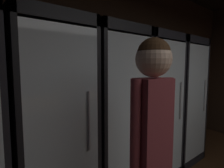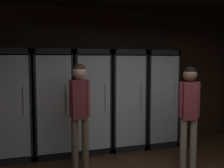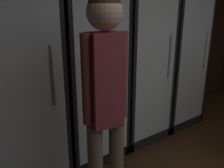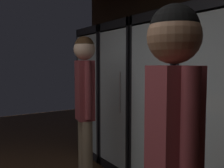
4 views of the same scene
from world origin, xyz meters
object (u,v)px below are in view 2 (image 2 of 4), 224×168
object	(u,v)px
cooler_far_left	(12,106)
shopper_near	(80,105)
shopper_far	(189,106)
cooler_right	(125,100)
cooler_left	(53,104)
cooler_far_right	(157,99)
cooler_center	(90,102)

from	to	relation	value
cooler_far_left	shopper_near	xyz separation A→B (m)	(1.05, -0.89, 0.11)
shopper_near	shopper_far	world-z (taller)	shopper_near
cooler_right	shopper_near	bearing A→B (deg)	-140.73
cooler_left	cooler_far_right	world-z (taller)	same
cooler_right	shopper_near	size ratio (longest dim) A/B	1.15
cooler_right	shopper_far	distance (m)	1.47
cooler_far_left	cooler_left	bearing A→B (deg)	-0.01
cooler_center	cooler_right	xyz separation A→B (m)	(0.71, -0.00, 0.00)
cooler_far_right	cooler_far_left	bearing A→B (deg)	-179.99
cooler_center	shopper_far	distance (m)	1.88
cooler_far_left	cooler_far_right	distance (m)	2.85
cooler_center	shopper_near	world-z (taller)	cooler_center
cooler_far_left	shopper_far	world-z (taller)	cooler_far_left
cooler_left	cooler_far_right	distance (m)	2.14
cooler_far_right	shopper_near	distance (m)	2.01
cooler_left	cooler_center	world-z (taller)	same
cooler_left	shopper_near	distance (m)	0.96
cooler_left	cooler_center	xyz separation A→B (m)	(0.71, 0.00, 0.00)
cooler_far_left	shopper_near	size ratio (longest dim) A/B	1.15
cooler_center	cooler_right	size ratio (longest dim) A/B	1.00
cooler_far_left	cooler_center	size ratio (longest dim) A/B	1.00
cooler_right	cooler_left	bearing A→B (deg)	179.98
cooler_right	shopper_near	xyz separation A→B (m)	(-1.09, -0.89, 0.10)
shopper_far	cooler_far_left	bearing A→B (deg)	153.95
shopper_near	shopper_far	xyz separation A→B (m)	(1.69, -0.45, -0.03)
cooler_far_right	shopper_far	world-z (taller)	cooler_far_right
shopper_far	cooler_right	bearing A→B (deg)	114.30
cooler_left	cooler_center	bearing A→B (deg)	0.04
cooler_far_left	cooler_center	world-z (taller)	same
cooler_far_left	cooler_right	size ratio (longest dim) A/B	1.00
cooler_far_left	cooler_right	bearing A→B (deg)	-0.02
cooler_center	cooler_far_left	bearing A→B (deg)	-179.99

